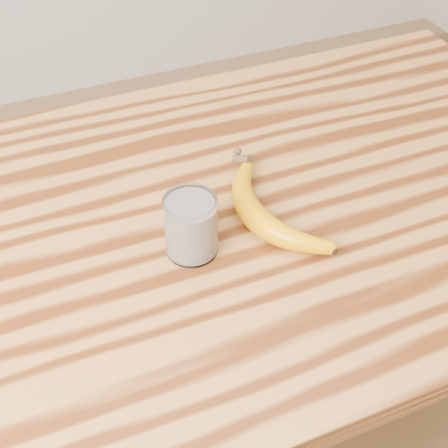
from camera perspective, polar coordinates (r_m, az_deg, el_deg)
name	(u,v)px	position (r m, az deg, el deg)	size (l,w,h in m)	color
table	(267,252)	(1.11, 3.99, -2.55)	(1.20, 0.80, 0.90)	#A46A2F
smoothie_glass	(191,226)	(0.90, -3.05, -0.21)	(0.08, 0.08, 0.10)	white
banana	(255,218)	(0.95, 2.87, 0.55)	(0.12, 0.33, 0.04)	#D28900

